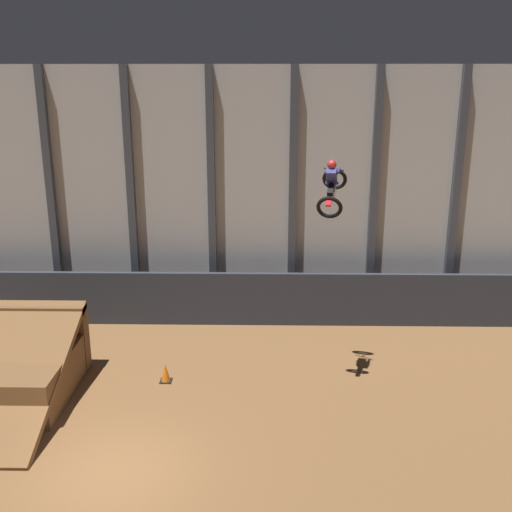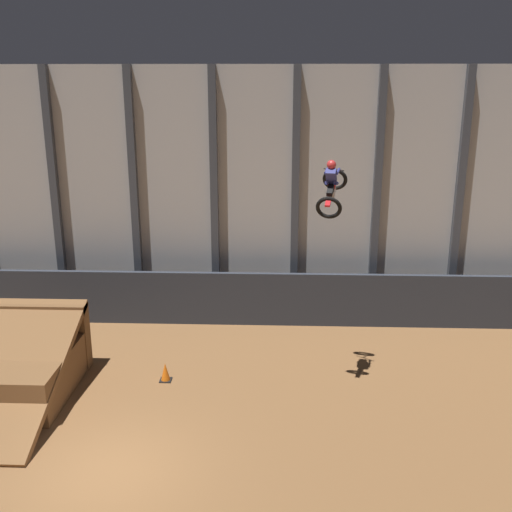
{
  "view_description": "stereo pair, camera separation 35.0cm",
  "coord_description": "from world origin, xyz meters",
  "views": [
    {
      "loc": [
        3.58,
        -11.98,
        8.98
      ],
      "look_at": [
        3.28,
        5.34,
        3.8
      ],
      "focal_mm": 42.0,
      "sensor_mm": 36.0,
      "label": 1
    },
    {
      "loc": [
        3.93,
        -11.97,
        8.98
      ],
      "look_at": [
        3.28,
        5.34,
        3.8
      ],
      "focal_mm": 42.0,
      "sensor_mm": 36.0,
      "label": 2
    }
  ],
  "objects": [
    {
      "name": "arena_back_wall",
      "position": [
        -0.0,
        10.35,
        4.72
      ],
      "size": [
        32.0,
        0.4,
        9.44
      ],
      "color": "silver",
      "rests_on": "ground_plane"
    },
    {
      "name": "rider_bike_solo",
      "position": [
        5.44,
        4.83,
        6.02
      ],
      "size": [
        1.05,
        1.9,
        1.68
      ],
      "rotation": [
        0.43,
        0.0,
        -0.2
      ],
      "color": "black"
    },
    {
      "name": "traffic_cone_near_ramp",
      "position": [
        0.51,
        4.51,
        0.28
      ],
      "size": [
        0.36,
        0.36,
        0.58
      ],
      "color": "black",
      "rests_on": "ground_plane"
    },
    {
      "name": "dirt_ramp",
      "position": [
        -3.55,
        3.77,
        0.78
      ],
      "size": [
        2.95,
        5.53,
        2.34
      ],
      "color": "brown",
      "rests_on": "ground_plane"
    },
    {
      "name": "lower_barrier",
      "position": [
        0.0,
        9.0,
        1.02
      ],
      "size": [
        31.36,
        0.2,
        2.04
      ],
      "color": "#2D333D",
      "rests_on": "ground_plane"
    },
    {
      "name": "ground_plane",
      "position": [
        0.0,
        0.0,
        0.0
      ],
      "size": [
        60.0,
        60.0,
        0.0
      ],
      "primitive_type": "plane",
      "color": "brown"
    }
  ]
}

